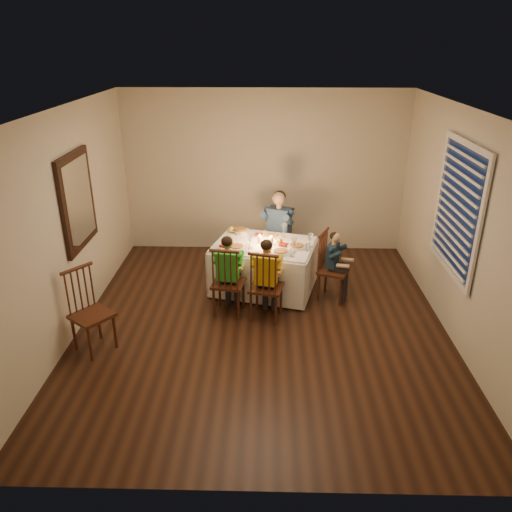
{
  "coord_description": "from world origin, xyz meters",
  "views": [
    {
      "loc": [
        0.05,
        -5.36,
        3.29
      ],
      "look_at": [
        -0.08,
        0.15,
        0.87
      ],
      "focal_mm": 35.0,
      "sensor_mm": 36.0,
      "label": 1
    }
  ],
  "objects_px": {
    "child_yellow": "(266,317)",
    "child_teal": "(332,298)",
    "adult": "(277,268)",
    "chair_adult": "(277,268)",
    "chair_near_right": "(266,317)",
    "child_green": "(229,312)",
    "chair_extra": "(97,348)",
    "dining_table": "(264,257)",
    "chair_end": "(332,298)",
    "serving_bowl": "(240,231)",
    "chair_near_left": "(229,312)"
  },
  "relations": [
    {
      "from": "chair_adult",
      "to": "chair_end",
      "type": "relative_size",
      "value": 1.0
    },
    {
      "from": "chair_extra",
      "to": "child_teal",
      "type": "xyz_separation_m",
      "value": [
        2.85,
        1.28,
        0.0
      ]
    },
    {
      "from": "chair_adult",
      "to": "child_teal",
      "type": "height_order",
      "value": "child_teal"
    },
    {
      "from": "child_green",
      "to": "child_teal",
      "type": "distance_m",
      "value": 1.45
    },
    {
      "from": "dining_table",
      "to": "child_green",
      "type": "bearing_deg",
      "value": -109.61
    },
    {
      "from": "chair_adult",
      "to": "chair_extra",
      "type": "relative_size",
      "value": 0.97
    },
    {
      "from": "chair_near_right",
      "to": "chair_extra",
      "type": "height_order",
      "value": "chair_extra"
    },
    {
      "from": "chair_adult",
      "to": "adult",
      "type": "bearing_deg",
      "value": 21.86
    },
    {
      "from": "chair_end",
      "to": "chair_adult",
      "type": "bearing_deg",
      "value": 61.21
    },
    {
      "from": "chair_near_right",
      "to": "chair_end",
      "type": "relative_size",
      "value": 1.0
    },
    {
      "from": "dining_table",
      "to": "child_yellow",
      "type": "height_order",
      "value": "dining_table"
    },
    {
      "from": "child_yellow",
      "to": "serving_bowl",
      "type": "height_order",
      "value": "serving_bowl"
    },
    {
      "from": "child_yellow",
      "to": "serving_bowl",
      "type": "xyz_separation_m",
      "value": [
        -0.39,
        1.16,
        0.73
      ]
    },
    {
      "from": "chair_adult",
      "to": "chair_end",
      "type": "bearing_deg",
      "value": -30.53
    },
    {
      "from": "adult",
      "to": "child_yellow",
      "type": "height_order",
      "value": "adult"
    },
    {
      "from": "chair_end",
      "to": "adult",
      "type": "height_order",
      "value": "adult"
    },
    {
      "from": "chair_near_right",
      "to": "chair_end",
      "type": "height_order",
      "value": "same"
    },
    {
      "from": "chair_near_left",
      "to": "chair_extra",
      "type": "xyz_separation_m",
      "value": [
        -1.47,
        -0.86,
        0.0
      ]
    },
    {
      "from": "chair_near_right",
      "to": "adult",
      "type": "relative_size",
      "value": 0.78
    },
    {
      "from": "adult",
      "to": "child_teal",
      "type": "distance_m",
      "value": 1.2
    },
    {
      "from": "dining_table",
      "to": "chair_end",
      "type": "bearing_deg",
      "value": -0.11
    },
    {
      "from": "chair_adult",
      "to": "child_teal",
      "type": "relative_size",
      "value": 0.99
    },
    {
      "from": "child_yellow",
      "to": "child_teal",
      "type": "distance_m",
      "value": 1.04
    },
    {
      "from": "dining_table",
      "to": "chair_near_left",
      "type": "bearing_deg",
      "value": -109.61
    },
    {
      "from": "chair_near_left",
      "to": "adult",
      "type": "distance_m",
      "value": 1.52
    },
    {
      "from": "child_teal",
      "to": "chair_adult",
      "type": "bearing_deg",
      "value": 61.21
    },
    {
      "from": "child_yellow",
      "to": "dining_table",
      "type": "bearing_deg",
      "value": -73.93
    },
    {
      "from": "chair_near_right",
      "to": "child_teal",
      "type": "bearing_deg",
      "value": -136.54
    },
    {
      "from": "child_green",
      "to": "serving_bowl",
      "type": "distance_m",
      "value": 1.29
    },
    {
      "from": "child_teal",
      "to": "dining_table",
      "type": "bearing_deg",
      "value": 99.17
    },
    {
      "from": "dining_table",
      "to": "chair_near_right",
      "type": "distance_m",
      "value": 0.92
    },
    {
      "from": "child_green",
      "to": "chair_near_left",
      "type": "bearing_deg",
      "value": -0.0
    },
    {
      "from": "chair_near_right",
      "to": "adult",
      "type": "distance_m",
      "value": 1.49
    },
    {
      "from": "child_teal",
      "to": "adult",
      "type": "bearing_deg",
      "value": 61.21
    },
    {
      "from": "adult",
      "to": "dining_table",
      "type": "bearing_deg",
      "value": -84.17
    },
    {
      "from": "chair_end",
      "to": "serving_bowl",
      "type": "xyz_separation_m",
      "value": [
        -1.29,
        0.63,
        0.73
      ]
    },
    {
      "from": "dining_table",
      "to": "child_green",
      "type": "distance_m",
      "value": 0.94
    },
    {
      "from": "adult",
      "to": "child_yellow",
      "type": "bearing_deg",
      "value": -74.59
    },
    {
      "from": "chair_near_left",
      "to": "chair_extra",
      "type": "bearing_deg",
      "value": 39.35
    },
    {
      "from": "adult",
      "to": "child_green",
      "type": "bearing_deg",
      "value": -93.44
    },
    {
      "from": "child_yellow",
      "to": "chair_near_right",
      "type": "bearing_deg",
      "value": 13.26
    },
    {
      "from": "chair_extra",
      "to": "child_teal",
      "type": "distance_m",
      "value": 3.12
    },
    {
      "from": "child_teal",
      "to": "chair_near_right",
      "type": "bearing_deg",
      "value": 143.79
    },
    {
      "from": "chair_adult",
      "to": "adult",
      "type": "height_order",
      "value": "adult"
    },
    {
      "from": "chair_near_right",
      "to": "child_yellow",
      "type": "xyz_separation_m",
      "value": [
        0.0,
        0.0,
        0.0
      ]
    },
    {
      "from": "chair_near_left",
      "to": "serving_bowl",
      "type": "bearing_deg",
      "value": -86.12
    },
    {
      "from": "chair_extra",
      "to": "adult",
      "type": "xyz_separation_m",
      "value": [
        2.11,
        2.23,
        0.0
      ]
    },
    {
      "from": "chair_adult",
      "to": "child_teal",
      "type": "bearing_deg",
      "value": -30.53
    },
    {
      "from": "chair_near_left",
      "to": "child_green",
      "type": "distance_m",
      "value": 0.0
    },
    {
      "from": "child_teal",
      "to": "serving_bowl",
      "type": "height_order",
      "value": "serving_bowl"
    }
  ]
}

